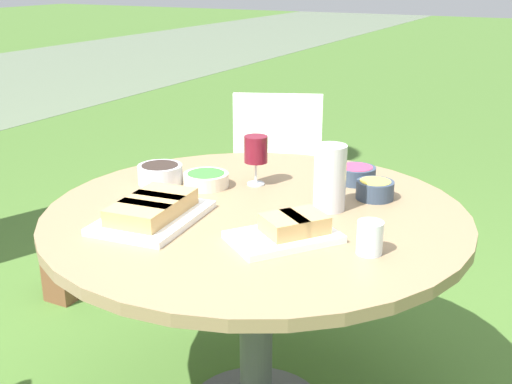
# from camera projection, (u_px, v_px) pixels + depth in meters

# --- Properties ---
(dining_table) EXTENTS (1.32, 1.32, 0.76)m
(dining_table) POSITION_uv_depth(u_px,v_px,m) (256.00, 240.00, 2.03)
(dining_table) COLOR #4C4C51
(dining_table) RESTS_ON ground_plane
(chair_near_left) EXTENTS (0.56, 0.57, 0.89)m
(chair_near_left) POSITION_uv_depth(u_px,v_px,m) (276.00, 172.00, 3.13)
(chair_near_left) COLOR white
(chair_near_left) RESTS_ON ground_plane
(water_pitcher) EXTENTS (0.11, 0.10, 0.21)m
(water_pitcher) POSITION_uv_depth(u_px,v_px,m) (330.00, 177.00, 1.97)
(water_pitcher) COLOR silver
(water_pitcher) RESTS_ON dining_table
(wine_glass) EXTENTS (0.08, 0.08, 0.17)m
(wine_glass) POSITION_uv_depth(u_px,v_px,m) (256.00, 151.00, 2.19)
(wine_glass) COLOR silver
(wine_glass) RESTS_ON dining_table
(platter_bread_main) EXTENTS (0.38, 0.28, 0.07)m
(platter_bread_main) POSITION_uv_depth(u_px,v_px,m) (152.00, 211.00, 1.90)
(platter_bread_main) COLOR white
(platter_bread_main) RESTS_ON dining_table
(platter_charcuterie) EXTENTS (0.35, 0.32, 0.07)m
(platter_charcuterie) POSITION_uv_depth(u_px,v_px,m) (289.00, 230.00, 1.77)
(platter_charcuterie) COLOR white
(platter_charcuterie) RESTS_ON dining_table
(bowl_fries) EXTENTS (0.12, 0.12, 0.06)m
(bowl_fries) POSITION_uv_depth(u_px,v_px,m) (375.00, 189.00, 2.08)
(bowl_fries) COLOR #334256
(bowl_fries) RESTS_ON dining_table
(bowl_salad) EXTENTS (0.15, 0.15, 0.05)m
(bowl_salad) POSITION_uv_depth(u_px,v_px,m) (206.00, 179.00, 2.20)
(bowl_salad) COLOR beige
(bowl_salad) RESTS_ON dining_table
(bowl_olives) EXTENTS (0.16, 0.16, 0.07)m
(bowl_olives) POSITION_uv_depth(u_px,v_px,m) (160.00, 173.00, 2.23)
(bowl_olives) COLOR silver
(bowl_olives) RESTS_ON dining_table
(bowl_dip_red) EXTENTS (0.13, 0.13, 0.06)m
(bowl_dip_red) POSITION_uv_depth(u_px,v_px,m) (356.00, 174.00, 2.24)
(bowl_dip_red) COLOR #334256
(bowl_dip_red) RESTS_ON dining_table
(cup_water_near) EXTENTS (0.07, 0.07, 0.09)m
(cup_water_near) POSITION_uv_depth(u_px,v_px,m) (370.00, 238.00, 1.68)
(cup_water_near) COLOR silver
(cup_water_near) RESTS_ON dining_table
(handbag) EXTENTS (0.30, 0.14, 0.37)m
(handbag) POSITION_uv_depth(u_px,v_px,m) (75.00, 267.00, 3.04)
(handbag) COLOR brown
(handbag) RESTS_ON ground_plane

